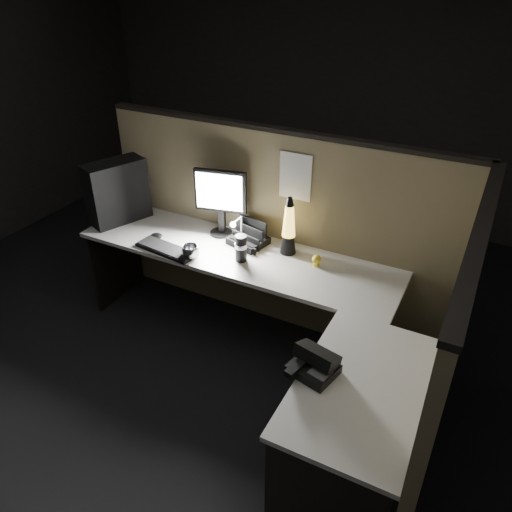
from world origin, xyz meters
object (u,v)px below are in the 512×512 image
at_px(lava_lamp, 289,230).
at_px(desk_phone, 314,363).
at_px(pc_tower, 117,192).
at_px(monitor, 220,196).
at_px(keyboard, 166,249).

height_order(lava_lamp, desk_phone, lava_lamp).
bearing_deg(pc_tower, monitor, 33.73).
bearing_deg(lava_lamp, pc_tower, -173.97).
xyz_separation_m(keyboard, lava_lamp, (0.76, 0.37, 0.16)).
bearing_deg(desk_phone, monitor, 151.44).
relative_size(monitor, lava_lamp, 1.18).
xyz_separation_m(lava_lamp, desk_phone, (0.58, -0.98, -0.12)).
bearing_deg(keyboard, lava_lamp, 32.36).
bearing_deg(desk_phone, pc_tower, 169.84).
height_order(pc_tower, keyboard, pc_tower).
bearing_deg(monitor, keyboard, -130.22).
xyz_separation_m(pc_tower, desk_phone, (1.93, -0.84, -0.18)).
distance_m(pc_tower, lava_lamp, 1.36).
height_order(monitor, lava_lamp, monitor).
bearing_deg(lava_lamp, keyboard, -153.96).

